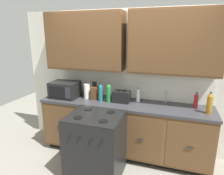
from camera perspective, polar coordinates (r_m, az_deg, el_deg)
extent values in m
plane|color=gray|center=(3.44, 1.74, -20.89)|extent=(8.00, 8.00, 0.00)
cube|color=silver|center=(3.49, 4.82, 1.64)|extent=(3.98, 0.05, 2.43)
cube|color=white|center=(3.48, 4.68, 0.28)|extent=(2.78, 0.01, 0.40)
cube|color=brown|center=(3.45, -7.74, 13.06)|extent=(1.34, 0.34, 0.94)
cube|color=brown|center=(3.29, -9.09, 12.92)|extent=(1.31, 0.01, 0.89)
cube|color=brown|center=(3.11, 17.55, 12.31)|extent=(1.34, 0.34, 0.94)
cube|color=brown|center=(2.93, 17.48, 12.18)|extent=(1.31, 0.01, 0.89)
cube|color=black|center=(3.68, 3.28, -17.37)|extent=(2.72, 0.48, 0.10)
cube|color=brown|center=(3.43, 3.26, -11.30)|extent=(2.78, 0.60, 0.80)
cube|color=brown|center=(3.57, -14.75, -10.70)|extent=(0.64, 0.01, 0.73)
cube|color=black|center=(3.57, -14.86, -10.86)|extent=(0.10, 0.01, 0.01)
cube|color=brown|center=(3.28, -4.19, -12.69)|extent=(0.64, 0.01, 0.73)
cube|color=black|center=(3.27, -4.28, -12.88)|extent=(0.10, 0.01, 0.01)
cube|color=brown|center=(3.11, 8.16, -14.47)|extent=(0.64, 0.01, 0.73)
cube|color=black|center=(3.10, 8.10, -14.67)|extent=(0.10, 0.01, 0.01)
cube|color=brown|center=(3.09, 21.44, -15.64)|extent=(0.64, 0.01, 0.73)
cube|color=black|center=(3.08, 21.44, -15.85)|extent=(0.10, 0.01, 0.01)
cube|color=#333338|center=(3.27, 3.37, -4.72)|extent=(2.81, 0.63, 0.04)
cube|color=#A8AAAF|center=(3.20, 15.00, -5.55)|extent=(0.56, 0.38, 0.02)
cube|color=black|center=(3.00, -4.68, -16.40)|extent=(0.76, 0.66, 0.92)
cube|color=black|center=(2.78, -4.89, -8.11)|extent=(0.74, 0.65, 0.02)
cylinder|color=black|center=(2.72, -9.76, -8.55)|extent=(0.12, 0.12, 0.01)
cylinder|color=black|center=(2.58, -2.56, -9.67)|extent=(0.12, 0.12, 0.01)
cylinder|color=black|center=(2.98, -6.90, -6.26)|extent=(0.12, 0.12, 0.01)
cylinder|color=black|center=(2.86, -0.28, -7.12)|extent=(0.12, 0.12, 0.01)
cylinder|color=black|center=(2.68, -12.22, -13.59)|extent=(0.03, 0.02, 0.03)
cylinder|color=black|center=(2.61, -9.48, -14.18)|extent=(0.03, 0.02, 0.03)
cylinder|color=black|center=(2.55, -6.18, -14.84)|extent=(0.03, 0.02, 0.03)
cylinder|color=black|center=(2.50, -3.14, -15.40)|extent=(0.03, 0.02, 0.03)
cube|color=black|center=(3.60, -13.43, -0.58)|extent=(0.48, 0.36, 0.28)
cube|color=black|center=(3.47, -15.56, -1.30)|extent=(0.31, 0.01, 0.19)
cube|color=#28282D|center=(3.37, -12.67, -1.62)|extent=(0.10, 0.01, 0.19)
cube|color=black|center=(3.26, 2.74, -2.63)|extent=(0.28, 0.18, 0.19)
cube|color=black|center=(3.25, 1.91, -1.02)|extent=(0.02, 0.13, 0.01)
cube|color=black|center=(3.22, 3.62, -1.17)|extent=(0.02, 0.13, 0.01)
cube|color=#52361E|center=(3.42, -4.95, -1.54)|extent=(0.11, 0.14, 0.22)
cylinder|color=black|center=(3.38, -5.54, 0.97)|extent=(0.02, 0.02, 0.09)
cylinder|color=black|center=(3.38, -5.23, 0.95)|extent=(0.02, 0.02, 0.09)
cylinder|color=black|center=(3.37, -4.92, 0.92)|extent=(0.02, 0.02, 0.09)
cylinder|color=black|center=(3.36, -4.61, 0.90)|extent=(0.02, 0.02, 0.09)
cylinder|color=#B2B5BA|center=(3.34, 15.33, -2.65)|extent=(0.02, 0.02, 0.20)
cylinder|color=white|center=(3.47, -7.19, -1.02)|extent=(0.12, 0.12, 0.26)
cylinder|color=silver|center=(3.29, 7.55, -2.53)|extent=(0.07, 0.07, 0.19)
cone|color=silver|center=(3.26, 7.62, -0.50)|extent=(0.06, 0.06, 0.05)
cylinder|color=black|center=(3.25, 7.63, -0.23)|extent=(0.02, 0.02, 0.02)
cylinder|color=#237A38|center=(3.26, -0.96, -1.97)|extent=(0.08, 0.08, 0.26)
cone|color=#237A38|center=(3.21, -0.98, 0.82)|extent=(0.07, 0.07, 0.07)
cylinder|color=black|center=(3.21, -0.98, 1.25)|extent=(0.03, 0.03, 0.02)
cylinder|color=#9E6619|center=(3.10, 26.26, -4.55)|extent=(0.08, 0.08, 0.26)
cone|color=#9E6619|center=(3.05, 26.61, -1.73)|extent=(0.07, 0.07, 0.06)
cylinder|color=black|center=(3.05, 26.66, -1.30)|extent=(0.03, 0.03, 0.02)
cylinder|color=maroon|center=(3.26, 23.02, -3.80)|extent=(0.06, 0.06, 0.20)
cone|color=maroon|center=(3.23, 23.24, -1.74)|extent=(0.06, 0.06, 0.05)
cylinder|color=black|center=(3.22, 23.27, -1.46)|extent=(0.02, 0.02, 0.02)
cylinder|color=#1E707A|center=(3.31, -3.31, -1.83)|extent=(0.07, 0.07, 0.25)
cone|color=#1E707A|center=(3.27, -3.35, 0.76)|extent=(0.06, 0.06, 0.06)
cylinder|color=black|center=(3.27, -3.36, 1.15)|extent=(0.02, 0.02, 0.02)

